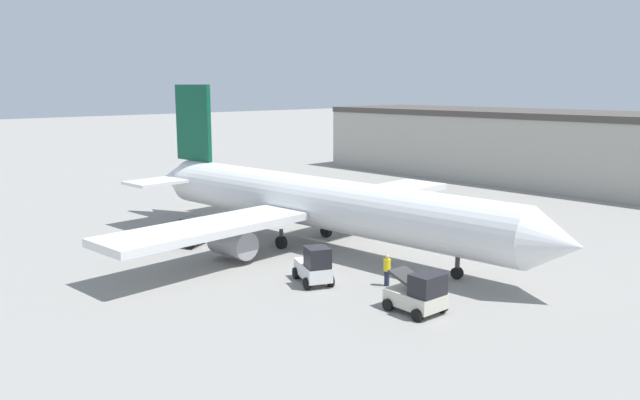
{
  "coord_description": "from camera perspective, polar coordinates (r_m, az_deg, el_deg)",
  "views": [
    {
      "loc": [
        31.44,
        -29.25,
        11.21
      ],
      "look_at": [
        0.0,
        0.0,
        3.35
      ],
      "focal_mm": 35.0,
      "sensor_mm": 36.0,
      "label": 1
    }
  ],
  "objects": [
    {
      "name": "airplane",
      "position": [
        44.36,
        -0.93,
        -0.13
      ],
      "size": [
        37.7,
        31.59,
        11.34
      ],
      "rotation": [
        0.0,
        0.0,
        0.07
      ],
      "color": "silver",
      "rests_on": "ground_plane"
    },
    {
      "name": "terminal_building",
      "position": [
        74.58,
        26.02,
        3.92
      ],
      "size": [
        74.62,
        14.87,
        8.34
      ],
      "color": "#ADA89E",
      "rests_on": "ground_plane"
    },
    {
      "name": "baggage_tug",
      "position": [
        45.39,
        -12.1,
        -2.89
      ],
      "size": [
        3.35,
        3.1,
        2.09
      ],
      "rotation": [
        0.0,
        0.0,
        0.5
      ],
      "color": "#B2B2B7",
      "rests_on": "ground_plane"
    },
    {
      "name": "pushback_tug",
      "position": [
        35.89,
        -0.52,
        -6.1
      ],
      "size": [
        3.32,
        2.65,
        2.31
      ],
      "rotation": [
        0.0,
        0.0,
        -0.41
      ],
      "color": "silver",
      "rests_on": "ground_plane"
    },
    {
      "name": "ground_crew_worker",
      "position": [
        35.78,
        6.14,
        -6.3
      ],
      "size": [
        0.4,
        0.4,
        1.84
      ],
      "rotation": [
        0.0,
        0.0,
        3.57
      ],
      "color": "#1E2338",
      "rests_on": "ground_plane"
    },
    {
      "name": "belt_loader_truck",
      "position": [
        31.86,
        9.02,
        -8.43
      ],
      "size": [
        2.83,
        2.25,
        2.15
      ],
      "rotation": [
        0.0,
        0.0,
        -0.05
      ],
      "color": "beige",
      "rests_on": "ground_plane"
    },
    {
      "name": "ground_plane",
      "position": [
        44.38,
        0.0,
        -4.25
      ],
      "size": [
        400.0,
        400.0,
        0.0
      ],
      "primitive_type": "plane",
      "color": "gray"
    }
  ]
}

